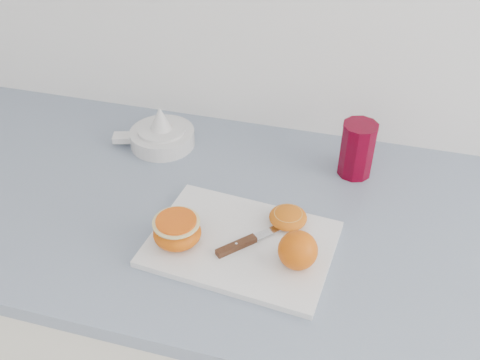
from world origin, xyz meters
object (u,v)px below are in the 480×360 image
(half_orange, at_px, (177,231))
(citrus_juicer, at_px, (161,135))
(red_tumbler, at_px, (357,151))
(counter, at_px, (224,344))
(cutting_board, at_px, (241,244))

(half_orange, relative_size, citrus_juicer, 0.46)
(half_orange, bearing_deg, red_tumbler, 47.69)
(half_orange, bearing_deg, citrus_juicer, 116.89)
(counter, height_order, citrus_juicer, citrus_juicer)
(citrus_juicer, bearing_deg, cutting_board, -45.82)
(cutting_board, height_order, red_tumbler, red_tumbler)
(cutting_board, relative_size, citrus_juicer, 1.75)
(half_orange, xyz_separation_m, citrus_juicer, (-0.15, 0.29, -0.01))
(half_orange, height_order, red_tumbler, red_tumbler)
(cutting_board, distance_m, red_tumbler, 0.32)
(half_orange, distance_m, red_tumbler, 0.40)
(cutting_board, bearing_deg, half_orange, -163.44)
(counter, distance_m, cutting_board, 0.47)
(counter, xyz_separation_m, red_tumbler, (0.24, 0.17, 0.50))
(red_tumbler, bearing_deg, cutting_board, -121.98)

